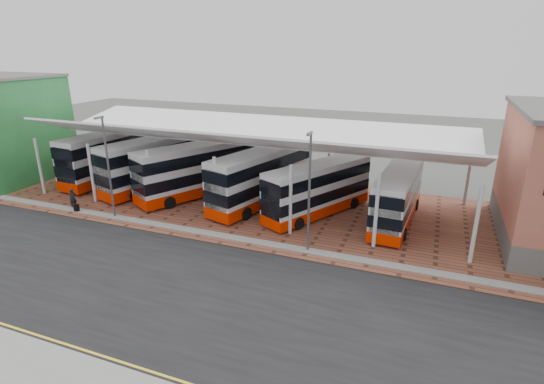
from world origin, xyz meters
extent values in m
plane|color=#494C46|center=(0.00, 0.00, 0.00)|extent=(140.00, 140.00, 0.00)
cube|color=black|center=(0.00, -1.00, 0.01)|extent=(120.00, 14.00, 0.02)
cube|color=brown|center=(2.00, 13.00, 0.03)|extent=(72.00, 16.00, 0.06)
cube|color=gray|center=(0.00, 6.20, 0.07)|extent=(120.00, 0.80, 0.14)
cube|color=yellow|center=(0.00, -7.00, 0.03)|extent=(120.00, 0.12, 0.01)
cube|color=yellow|center=(0.00, -6.70, 0.03)|extent=(120.00, 0.12, 0.01)
cylinder|color=silver|center=(-24.00, 8.50, 2.60)|extent=(0.26, 0.26, 5.20)
cylinder|color=silver|center=(-24.00, 19.50, 2.30)|extent=(0.26, 0.26, 4.60)
cylinder|color=silver|center=(-18.00, 8.50, 2.60)|extent=(0.26, 0.26, 5.20)
cylinder|color=silver|center=(-18.00, 19.50, 2.30)|extent=(0.26, 0.26, 4.60)
cylinder|color=silver|center=(-12.00, 8.50, 2.60)|extent=(0.26, 0.26, 5.20)
cylinder|color=silver|center=(-12.00, 19.50, 2.30)|extent=(0.26, 0.26, 4.60)
cylinder|color=silver|center=(-6.00, 8.50, 2.60)|extent=(0.26, 0.26, 5.20)
cylinder|color=silver|center=(-6.00, 19.50, 2.30)|extent=(0.26, 0.26, 4.60)
cylinder|color=silver|center=(0.00, 8.50, 2.60)|extent=(0.26, 0.26, 5.20)
cylinder|color=silver|center=(0.00, 19.50, 2.30)|extent=(0.26, 0.26, 4.60)
cylinder|color=silver|center=(6.00, 8.50, 2.60)|extent=(0.26, 0.26, 5.20)
cylinder|color=silver|center=(6.00, 19.50, 2.30)|extent=(0.26, 0.26, 4.60)
cylinder|color=silver|center=(12.00, 8.50, 2.60)|extent=(0.26, 0.26, 5.20)
cylinder|color=silver|center=(12.00, 19.50, 2.30)|extent=(0.26, 0.26, 4.60)
cube|color=white|center=(-6.00, 10.70, 6.10)|extent=(37.00, 4.95, 1.95)
cube|color=white|center=(-6.00, 16.30, 5.90)|extent=(37.00, 7.12, 1.43)
cube|color=#297035|center=(-30.00, 11.00, 5.00)|extent=(6.20, 10.00, 10.00)
cube|color=#545150|center=(-30.00, 11.00, 10.10)|extent=(6.40, 10.20, 0.25)
cylinder|color=#4D4E53|center=(-14.00, 6.30, 4.00)|extent=(0.16, 0.16, 8.00)
cube|color=#4D4E53|center=(-14.00, 6.00, 8.00)|extent=(0.15, 0.90, 0.15)
cylinder|color=#4D4E53|center=(2.00, 6.30, 4.00)|extent=(0.16, 0.16, 8.00)
cube|color=#4D4E53|center=(2.00, 6.00, 8.00)|extent=(0.15, 0.90, 0.15)
cube|color=silver|center=(-21.02, 14.70, 2.63)|extent=(3.61, 11.94, 4.60)
cube|color=red|center=(-21.02, 14.70, 0.75)|extent=(3.65, 11.98, 0.96)
cube|color=black|center=(-21.02, 14.70, 2.14)|extent=(3.65, 11.98, 1.02)
cube|color=black|center=(-21.02, 14.70, 3.86)|extent=(3.65, 11.98, 1.02)
cube|color=black|center=(-21.48, 8.90, 2.52)|extent=(2.41, 0.30, 3.85)
cylinder|color=black|center=(-22.65, 11.06, 0.59)|extent=(0.38, 1.09, 1.07)
cylinder|color=black|center=(-19.99, 10.85, 0.59)|extent=(0.38, 1.09, 1.07)
cylinder|color=black|center=(-22.05, 18.56, 0.59)|extent=(0.38, 1.09, 1.07)
cylinder|color=black|center=(-19.38, 18.35, 0.59)|extent=(0.38, 1.09, 1.07)
cube|color=silver|center=(-15.14, 13.83, 2.58)|extent=(5.72, 11.85, 4.52)
cube|color=red|center=(-15.14, 13.83, 0.74)|extent=(5.77, 11.90, 0.95)
cube|color=black|center=(-15.14, 13.83, 2.11)|extent=(5.77, 11.90, 1.00)
cube|color=black|center=(-15.14, 13.83, 3.79)|extent=(5.77, 11.90, 1.00)
cube|color=black|center=(-16.72, 8.32, 2.48)|extent=(2.30, 0.75, 3.79)
cylinder|color=black|center=(-17.42, 10.64, 0.59)|extent=(0.57, 1.09, 1.05)
cylinder|color=black|center=(-14.89, 9.91, 0.59)|extent=(0.57, 1.09, 1.05)
cylinder|color=black|center=(-15.38, 17.76, 0.59)|extent=(0.57, 1.09, 1.05)
cylinder|color=black|center=(-12.85, 17.03, 0.59)|extent=(0.57, 1.09, 1.05)
cube|color=silver|center=(-10.49, 13.28, 2.53)|extent=(7.38, 11.25, 4.42)
cube|color=red|center=(-10.49, 13.28, 0.73)|extent=(7.44, 11.30, 0.92)
cube|color=black|center=(-10.49, 13.28, 2.06)|extent=(7.44, 11.30, 0.98)
cube|color=black|center=(-10.49, 13.28, 3.71)|extent=(7.44, 11.30, 0.98)
cube|color=black|center=(-13.02, 8.28, 2.42)|extent=(2.11, 1.13, 3.70)
cylinder|color=black|center=(-13.27, 10.63, 0.57)|extent=(0.72, 1.05, 1.03)
cylinder|color=black|center=(-10.98, 9.47, 0.57)|extent=(0.72, 1.05, 1.03)
cylinder|color=black|center=(-10.01, 17.08, 0.57)|extent=(0.72, 1.05, 1.03)
cylinder|color=black|center=(-7.72, 15.93, 0.57)|extent=(0.72, 1.05, 1.03)
cube|color=silver|center=(-4.27, 13.44, 2.52)|extent=(5.52, 11.54, 4.40)
cube|color=red|center=(-4.27, 13.44, 0.73)|extent=(5.57, 11.59, 0.92)
cube|color=black|center=(-4.27, 13.44, 2.06)|extent=(5.57, 11.59, 0.97)
cube|color=black|center=(-4.27, 13.44, 3.70)|extent=(5.57, 11.59, 0.97)
cube|color=black|center=(-5.78, 8.07, 2.42)|extent=(2.25, 0.72, 3.69)
cylinder|color=black|center=(-6.48, 10.32, 0.57)|extent=(0.55, 1.06, 1.02)
cylinder|color=black|center=(-4.01, 9.62, 0.57)|extent=(0.55, 1.06, 1.02)
cylinder|color=black|center=(-4.52, 17.26, 0.57)|extent=(0.55, 1.06, 1.02)
cylinder|color=black|center=(-2.06, 16.56, 0.57)|extent=(0.55, 1.06, 1.02)
cube|color=silver|center=(0.85, 12.77, 2.27)|extent=(6.68, 10.05, 3.96)
cube|color=red|center=(0.85, 12.77, 0.66)|extent=(6.73, 10.10, 0.83)
cube|color=black|center=(0.85, 12.77, 1.85)|extent=(6.73, 10.10, 0.87)
cube|color=black|center=(0.85, 12.77, 3.33)|extent=(6.73, 10.10, 0.87)
cube|color=black|center=(-1.45, 8.32, 2.18)|extent=(1.88, 1.03, 3.31)
cylinder|color=black|center=(-1.66, 10.42, 0.52)|extent=(0.65, 0.94, 0.92)
cylinder|color=black|center=(0.39, 9.37, 0.52)|extent=(0.65, 0.94, 0.92)
cylinder|color=black|center=(1.31, 16.18, 0.52)|extent=(0.65, 0.94, 0.92)
cylinder|color=black|center=(3.36, 15.13, 0.52)|extent=(0.65, 0.94, 0.92)
cube|color=silver|center=(6.91, 13.50, 2.23)|extent=(2.90, 10.06, 3.88)
cube|color=red|center=(6.91, 13.50, 0.65)|extent=(2.94, 10.10, 0.81)
cube|color=black|center=(6.91, 13.50, 1.82)|extent=(2.94, 10.10, 0.86)
cube|color=black|center=(6.91, 13.50, 3.27)|extent=(2.94, 10.10, 0.86)
cube|color=black|center=(6.59, 8.59, 2.14)|extent=(2.03, 0.22, 3.25)
cylinder|color=black|center=(5.58, 10.40, 0.51)|extent=(0.31, 0.92, 0.90)
cylinder|color=black|center=(7.83, 10.25, 0.51)|extent=(0.31, 0.92, 0.90)
cylinder|color=black|center=(5.99, 16.75, 0.51)|extent=(0.31, 0.92, 0.90)
cylinder|color=black|center=(8.25, 16.60, 0.51)|extent=(0.31, 0.92, 0.90)
imported|color=black|center=(-18.53, 6.63, 0.89)|extent=(0.56, 0.70, 1.66)
cube|color=black|center=(-17.62, 6.00, 0.39)|extent=(0.38, 0.27, 0.66)
camera|label=1|loc=(9.07, -18.20, 13.05)|focal=28.00mm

